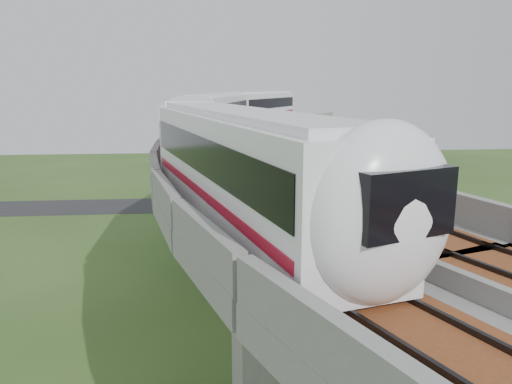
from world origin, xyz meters
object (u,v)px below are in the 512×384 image
(car_white, at_px, (454,368))
(car_red, at_px, (440,287))
(car_dark, at_px, (420,273))
(metro_train, at_px, (234,119))

(car_white, bearing_deg, car_red, 62.41)
(car_dark, bearing_deg, car_white, 175.71)
(car_white, xyz_separation_m, car_red, (3.98, 10.15, 0.04))
(metro_train, distance_m, car_dark, 18.64)
(metro_train, bearing_deg, car_dark, -10.90)
(metro_train, distance_m, car_red, 19.40)
(metro_train, xyz_separation_m, car_white, (10.42, -15.98, -11.66))
(car_white, distance_m, car_dark, 13.77)
(metro_train, height_order, car_white, metro_train)
(metro_train, bearing_deg, car_white, -56.89)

